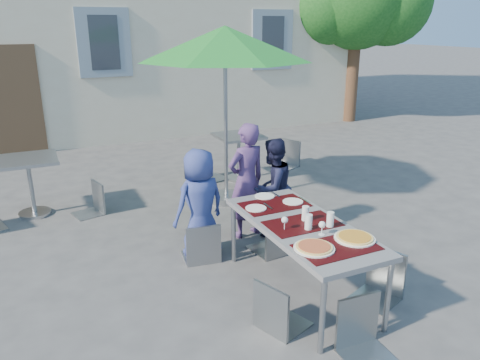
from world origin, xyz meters
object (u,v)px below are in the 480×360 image
chair_1 (277,207)px  bg_chair_r_1 (288,138)px  patio_umbrella (225,45)px  chair_4 (384,248)px  dining_table (302,229)px  child_1 (247,181)px  cafe_table_0 (29,174)px  bg_chair_l_1 (207,147)px  cafe_table_1 (239,148)px  child_2 (272,188)px  child_0 (200,204)px  pizza_near_right (355,238)px  chair_5 (368,296)px  bg_chair_r_0 (90,180)px  pizza_near_left (314,247)px  chair_3 (278,278)px  chair_2 (295,208)px  chair_0 (201,219)px

chair_1 → bg_chair_r_1: size_ratio=1.08×
patio_umbrella → chair_4: bearing=-83.8°
dining_table → child_1: bearing=86.0°
cafe_table_0 → bg_chair_l_1: size_ratio=0.83×
patio_umbrella → cafe_table_1: size_ratio=3.23×
child_1 → chair_4: bearing=97.0°
dining_table → patio_umbrella: (0.35, 2.65, 1.61)m
cafe_table_0 → bg_chair_r_1: bearing=6.8°
child_2 → chair_4: bearing=76.4°
child_0 → patio_umbrella: bearing=-135.2°
dining_table → child_2: child_2 is taller
pizza_near_right → bg_chair_l_1: 4.23m
chair_4 → chair_5: bearing=-139.2°
dining_table → bg_chair_r_0: bearing=117.4°
chair_1 → cafe_table_0: (-2.53, 2.49, 0.01)m
chair_4 → bg_chair_r_0: chair_4 is taller
chair_5 → bg_chair_r_1: bg_chair_r_1 is taller
pizza_near_left → chair_1: 1.40m
pizza_near_left → chair_3: 0.40m
chair_4 → bg_chair_r_1: (1.47, 4.26, 0.01)m
pizza_near_left → cafe_table_1: bearing=73.9°
cafe_table_1 → child_1: bearing=-112.5°
patio_umbrella → cafe_table_0: size_ratio=3.07×
chair_2 → chair_5: size_ratio=0.91×
pizza_near_left → pizza_near_right: bearing=0.9°
chair_2 → patio_umbrella: bearing=95.1°
chair_1 → chair_5: size_ratio=1.10×
cafe_table_0 → dining_table: bearing=-54.9°
chair_1 → cafe_table_0: size_ratio=1.21×
pizza_near_left → chair_0: chair_0 is taller
chair_5 → bg_chair_r_1: size_ratio=0.98×
dining_table → patio_umbrella: 3.12m
pizza_near_right → chair_2: (0.27, 1.42, -0.29)m
pizza_near_left → chair_4: 0.92m
child_2 → chair_4: 1.76m
chair_0 → chair_5: chair_5 is taller
chair_5 → chair_0: bearing=107.5°
pizza_near_left → child_2: 1.94m
bg_chair_l_1 → bg_chair_r_1: (1.68, 0.13, -0.05)m
chair_1 → cafe_table_1: chair_1 is taller
bg_chair_l_1 → child_2: bearing=-91.3°
chair_3 → cafe_table_1: (1.47, 3.97, 0.04)m
pizza_near_right → child_1: (-0.13, 1.94, -0.04)m
chair_2 → bg_chair_r_1: size_ratio=0.90×
pizza_near_left → chair_4: size_ratio=0.39×
bg_chair_r_1 → bg_chair_r_0: bearing=-167.4°
bg_chair_r_0 → cafe_table_0: bearing=159.1°
chair_0 → pizza_near_right: bearing=-59.4°
child_2 → patio_umbrella: (-0.06, 1.31, 1.67)m
bg_chair_r_1 → chair_3: bearing=-121.7°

